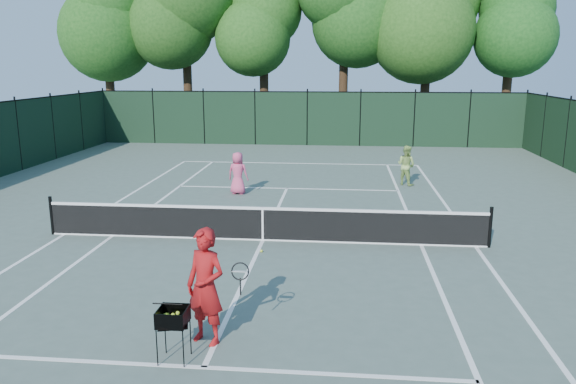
# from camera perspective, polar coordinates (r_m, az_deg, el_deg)

# --- Properties ---
(ground) EXTENTS (90.00, 90.00, 0.00)m
(ground) POSITION_cam_1_polar(r_m,az_deg,el_deg) (14.88, -2.57, -4.94)
(ground) COLOR #4C5C52
(ground) RESTS_ON ground
(sideline_doubles_left) EXTENTS (0.10, 23.77, 0.01)m
(sideline_doubles_left) POSITION_cam_1_polar(r_m,az_deg,el_deg) (16.55, -21.77, -4.02)
(sideline_doubles_left) COLOR white
(sideline_doubles_left) RESTS_ON ground
(sideline_doubles_right) EXTENTS (0.10, 23.77, 0.01)m
(sideline_doubles_right) POSITION_cam_1_polar(r_m,az_deg,el_deg) (15.14, 18.54, -5.30)
(sideline_doubles_right) COLOR white
(sideline_doubles_right) RESTS_ON ground
(sideline_singles_left) EXTENTS (0.10, 23.77, 0.01)m
(sideline_singles_left) POSITION_cam_1_polar(r_m,az_deg,el_deg) (15.98, -17.39, -4.27)
(sideline_singles_left) COLOR white
(sideline_singles_left) RESTS_ON ground
(sideline_singles_right) EXTENTS (0.10, 23.77, 0.01)m
(sideline_singles_right) POSITION_cam_1_polar(r_m,az_deg,el_deg) (14.89, 13.38, -5.27)
(sideline_singles_right) COLOR white
(sideline_singles_right) RESTS_ON ground
(baseline_far) EXTENTS (10.97, 0.10, 0.01)m
(baseline_far) POSITION_cam_1_polar(r_m,az_deg,el_deg) (26.38, 1.08, 2.93)
(baseline_far) COLOR white
(baseline_far) RESTS_ON ground
(service_line_near) EXTENTS (8.23, 0.10, 0.01)m
(service_line_near) POSITION_cam_1_polar(r_m,az_deg,el_deg) (9.11, -8.54, -17.21)
(service_line_near) COLOR white
(service_line_near) RESTS_ON ground
(service_line_far) EXTENTS (8.23, 0.10, 0.01)m
(service_line_far) POSITION_cam_1_polar(r_m,az_deg,el_deg) (21.02, -0.11, 0.37)
(service_line_far) COLOR white
(service_line_far) RESTS_ON ground
(center_service_line) EXTENTS (0.10, 12.80, 0.01)m
(center_service_line) POSITION_cam_1_polar(r_m,az_deg,el_deg) (14.88, -2.57, -4.93)
(center_service_line) COLOR white
(center_service_line) RESTS_ON ground
(tennis_net) EXTENTS (11.69, 0.09, 1.06)m
(tennis_net) POSITION_cam_1_polar(r_m,az_deg,el_deg) (14.75, -2.59, -3.17)
(tennis_net) COLOR black
(tennis_net) RESTS_ON ground
(fence_far) EXTENTS (24.00, 0.05, 3.00)m
(fence_far) POSITION_cam_1_polar(r_m,az_deg,el_deg) (32.23, 1.96, 7.42)
(fence_far) COLOR black
(fence_far) RESTS_ON ground
(tree_0) EXTENTS (6.40, 6.40, 13.14)m
(tree_0) POSITION_cam_1_polar(r_m,az_deg,el_deg) (38.75, -18.14, 17.59)
(tree_0) COLOR black
(tree_0) RESTS_ON ground
(tree_2) EXTENTS (6.00, 6.00, 12.40)m
(tree_2) POSITION_cam_1_polar(r_m,az_deg,el_deg) (36.32, -2.52, 17.86)
(tree_2) COLOR black
(tree_2) RESTS_ON ground
(tree_4) EXTENTS (6.20, 6.20, 12.97)m
(tree_4) POSITION_cam_1_polar(r_m,az_deg,el_deg) (36.15, 14.18, 18.19)
(tree_4) COLOR black
(tree_4) RESTS_ON ground
(tree_5) EXTENTS (5.80, 5.80, 12.23)m
(tree_5) POSITION_cam_1_polar(r_m,az_deg,el_deg) (37.61, 21.92, 16.79)
(tree_5) COLOR black
(tree_5) RESTS_ON ground
(coach) EXTENTS (1.13, 0.73, 1.97)m
(coach) POSITION_cam_1_polar(r_m,az_deg,el_deg) (9.42, -8.35, -9.48)
(coach) COLOR #A21214
(coach) RESTS_ON ground
(player_pink) EXTENTS (0.81, 0.60, 1.51)m
(player_pink) POSITION_cam_1_polar(r_m,az_deg,el_deg) (20.08, -5.11, 1.92)
(player_pink) COLOR #D94C78
(player_pink) RESTS_ON ground
(player_green) EXTENTS (0.94, 0.92, 1.53)m
(player_green) POSITION_cam_1_polar(r_m,az_deg,el_deg) (21.99, 11.91, 2.68)
(player_green) COLOR #98BC5E
(player_green) RESTS_ON ground
(ball_hopper) EXTENTS (0.56, 0.56, 0.87)m
(ball_hopper) POSITION_cam_1_polar(r_m,az_deg,el_deg) (9.06, -11.62, -12.34)
(ball_hopper) COLOR black
(ball_hopper) RESTS_ON ground
(loose_ball_midcourt) EXTENTS (0.07, 0.07, 0.07)m
(loose_ball_midcourt) POSITION_cam_1_polar(r_m,az_deg,el_deg) (13.96, -2.72, -6.01)
(loose_ball_midcourt) COLOR #D1E32E
(loose_ball_midcourt) RESTS_ON ground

